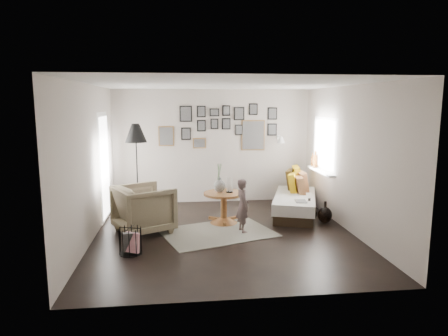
{
  "coord_description": "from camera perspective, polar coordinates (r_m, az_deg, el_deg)",
  "views": [
    {
      "loc": [
        -0.8,
        -6.74,
        2.29
      ],
      "look_at": [
        0.05,
        0.5,
        1.1
      ],
      "focal_mm": 32.0,
      "sensor_mm": 36.0,
      "label": 1
    }
  ],
  "objects": [
    {
      "name": "gallery_wall",
      "position": [
        9.21,
        0.11,
        5.86
      ],
      "size": [
        2.74,
        0.03,
        1.08
      ],
      "color": "brown",
      "rests_on": "wall_back"
    },
    {
      "name": "magazine_on_daybed",
      "position": [
        7.83,
        10.92,
        -4.68
      ],
      "size": [
        0.24,
        0.31,
        0.01
      ],
      "primitive_type": "cube",
      "rotation": [
        0.0,
        0.0,
        -0.15
      ],
      "color": "black",
      "rests_on": "daybed"
    },
    {
      "name": "vase",
      "position": [
        7.59,
        -0.65,
        -2.25
      ],
      "size": [
        0.22,
        0.22,
        0.55
      ],
      "color": "black",
      "rests_on": "pedestal_table"
    },
    {
      "name": "pedestal_table",
      "position": [
        7.69,
        -0.03,
        -5.88
      ],
      "size": [
        0.77,
        0.77,
        0.61
      ],
      "rotation": [
        0.0,
        0.0,
        0.21
      ],
      "color": "brown",
      "rests_on": "ground"
    },
    {
      "name": "wall_sconce",
      "position": [
        9.22,
        8.13,
        4.02
      ],
      "size": [
        0.18,
        0.36,
        0.16
      ],
      "color": "white",
      "rests_on": "wall_back"
    },
    {
      "name": "ground",
      "position": [
        7.16,
        0.07,
        -9.37
      ],
      "size": [
        4.8,
        4.8,
        0.0
      ],
      "primitive_type": "plane",
      "color": "black",
      "rests_on": "ground"
    },
    {
      "name": "wall_front",
      "position": [
        4.52,
        3.64,
        -3.37
      ],
      "size": [
        4.5,
        0.0,
        4.5
      ],
      "primitive_type": "plane",
      "rotation": [
        -1.57,
        0.0,
        0.0
      ],
      "color": "#ADA398",
      "rests_on": "ground"
    },
    {
      "name": "door_left",
      "position": [
        8.17,
        -16.73,
        0.14
      ],
      "size": [
        0.0,
        2.14,
        2.14
      ],
      "color": "white",
      "rests_on": "wall_left"
    },
    {
      "name": "ceiling",
      "position": [
        6.8,
        0.07,
        11.89
      ],
      "size": [
        4.8,
        4.8,
        0.0
      ],
      "primitive_type": "plane",
      "rotation": [
        3.14,
        0.0,
        0.0
      ],
      "color": "white",
      "rests_on": "wall_back"
    },
    {
      "name": "demijohn_large",
      "position": [
        7.99,
        12.03,
        -6.25
      ],
      "size": [
        0.31,
        0.31,
        0.47
      ],
      "color": "black",
      "rests_on": "ground"
    },
    {
      "name": "magazine_basket",
      "position": [
        6.36,
        -13.2,
        -10.12
      ],
      "size": [
        0.42,
        0.42,
        0.41
      ],
      "rotation": [
        0.0,
        0.0,
        -0.31
      ],
      "color": "black",
      "rests_on": "ground"
    },
    {
      "name": "wall_back",
      "position": [
        9.23,
        -1.68,
        3.1
      ],
      "size": [
        4.5,
        0.0,
        4.5
      ],
      "primitive_type": "plane",
      "rotation": [
        1.57,
        0.0,
        0.0
      ],
      "color": "#ADA398",
      "rests_on": "ground"
    },
    {
      "name": "floor_lamp",
      "position": [
        8.27,
        -12.48,
        4.42
      ],
      "size": [
        0.44,
        0.44,
        1.88
      ],
      "rotation": [
        0.0,
        0.0,
        0.14
      ],
      "color": "black",
      "rests_on": "ground"
    },
    {
      "name": "candles",
      "position": [
        7.6,
        0.79,
        -2.47
      ],
      "size": [
        0.13,
        0.13,
        0.29
      ],
      "color": "black",
      "rests_on": "pedestal_table"
    },
    {
      "name": "armchair_cushion",
      "position": [
        7.31,
        -11.12,
        -5.23
      ],
      "size": [
        0.52,
        0.52,
        0.17
      ],
      "primitive_type": "cube",
      "rotation": [
        -0.21,
        0.0,
        0.44
      ],
      "color": "white",
      "rests_on": "armchair"
    },
    {
      "name": "rug",
      "position": [
        7.21,
        -0.94,
        -9.2
      ],
      "size": [
        2.21,
        1.85,
        0.01
      ],
      "primitive_type": "cube",
      "rotation": [
        0.0,
        0.0,
        0.33
      ],
      "color": "beige",
      "rests_on": "ground"
    },
    {
      "name": "armchair",
      "position": [
        7.28,
        -11.37,
        -5.75
      ],
      "size": [
        1.25,
        1.24,
        0.85
      ],
      "primitive_type": "imported",
      "rotation": [
        0.0,
        0.0,
        2.05
      ],
      "color": "#6F644B",
      "rests_on": "ground"
    },
    {
      "name": "daybed",
      "position": [
        8.48,
        9.93,
        -4.56
      ],
      "size": [
        1.35,
        1.99,
        0.91
      ],
      "rotation": [
        0.0,
        0.0,
        -0.33
      ],
      "color": "black",
      "rests_on": "ground"
    },
    {
      "name": "window_right",
      "position": [
        8.72,
        13.35,
        0.05
      ],
      "size": [
        0.15,
        1.32,
        1.3
      ],
      "color": "white",
      "rests_on": "wall_right"
    },
    {
      "name": "child",
      "position": [
        7.14,
        2.7,
        -5.4
      ],
      "size": [
        0.3,
        0.39,
        0.97
      ],
      "primitive_type": "imported",
      "rotation": [
        0.0,
        0.0,
        1.78
      ],
      "color": "#534142",
      "rests_on": "ground"
    },
    {
      "name": "demijohn_small",
      "position": [
        7.98,
        14.21,
        -6.5
      ],
      "size": [
        0.27,
        0.27,
        0.43
      ],
      "color": "black",
      "rests_on": "ground"
    },
    {
      "name": "wall_left",
      "position": [
        6.97,
        -18.64,
        0.62
      ],
      "size": [
        0.0,
        4.8,
        4.8
      ],
      "primitive_type": "plane",
      "rotation": [
        1.57,
        0.0,
        1.57
      ],
      "color": "#ADA398",
      "rests_on": "ground"
    },
    {
      "name": "wall_right",
      "position": [
        7.46,
        17.49,
        1.22
      ],
      "size": [
        0.0,
        4.8,
        4.8
      ],
      "primitive_type": "plane",
      "rotation": [
        1.57,
        0.0,
        -1.57
      ],
      "color": "#ADA398",
      "rests_on": "ground"
    }
  ]
}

